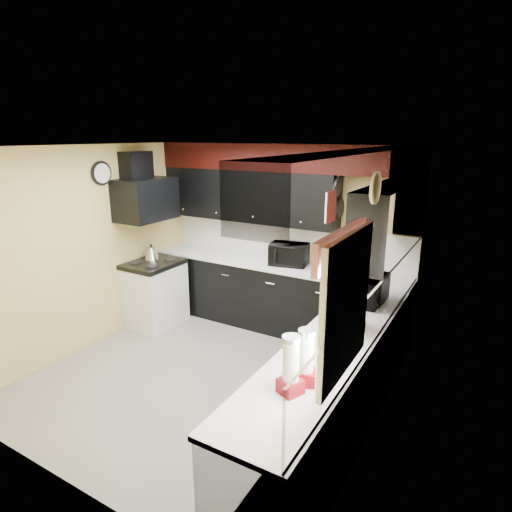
{
  "coord_description": "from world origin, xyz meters",
  "views": [
    {
      "loc": [
        2.57,
        -3.41,
        2.62
      ],
      "look_at": [
        0.2,
        0.65,
        1.27
      ],
      "focal_mm": 30.0,
      "sensor_mm": 36.0,
      "label": 1
    }
  ],
  "objects_px": {
    "toaster_oven": "(289,254)",
    "utensil_crock": "(333,266)",
    "microwave": "(367,289)",
    "knife_block": "(353,266)",
    "kettle": "(152,253)"
  },
  "relations": [
    {
      "from": "toaster_oven",
      "to": "utensil_crock",
      "type": "relative_size",
      "value": 3.57
    },
    {
      "from": "microwave",
      "to": "knife_block",
      "type": "relative_size",
      "value": 2.06
    },
    {
      "from": "knife_block",
      "to": "utensil_crock",
      "type": "bearing_deg",
      "value": -170.72
    },
    {
      "from": "utensil_crock",
      "to": "toaster_oven",
      "type": "bearing_deg",
      "value": -176.67
    },
    {
      "from": "kettle",
      "to": "microwave",
      "type": "bearing_deg",
      "value": -1.96
    },
    {
      "from": "toaster_oven",
      "to": "utensil_crock",
      "type": "distance_m",
      "value": 0.62
    },
    {
      "from": "toaster_oven",
      "to": "knife_block",
      "type": "relative_size",
      "value": 1.98
    },
    {
      "from": "toaster_oven",
      "to": "microwave",
      "type": "xyz_separation_m",
      "value": [
        1.28,
        -0.79,
        -0.0
      ]
    },
    {
      "from": "toaster_oven",
      "to": "kettle",
      "type": "height_order",
      "value": "toaster_oven"
    },
    {
      "from": "knife_block",
      "to": "kettle",
      "type": "bearing_deg",
      "value": -145.89
    },
    {
      "from": "microwave",
      "to": "kettle",
      "type": "relative_size",
      "value": 2.63
    },
    {
      "from": "knife_block",
      "to": "microwave",
      "type": "bearing_deg",
      "value": -42.34
    },
    {
      "from": "utensil_crock",
      "to": "knife_block",
      "type": "bearing_deg",
      "value": -10.9
    },
    {
      "from": "utensil_crock",
      "to": "kettle",
      "type": "distance_m",
      "value": 2.52
    },
    {
      "from": "microwave",
      "to": "kettle",
      "type": "distance_m",
      "value": 3.08
    }
  ]
}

